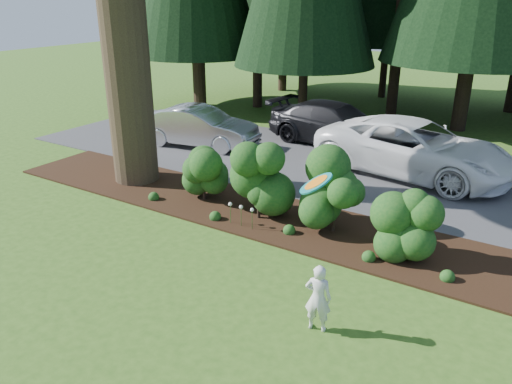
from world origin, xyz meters
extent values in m
plane|color=#315618|center=(0.00, 0.00, 0.00)|extent=(80.00, 80.00, 0.00)
cube|color=black|center=(0.00, 3.25, 0.03)|extent=(16.00, 2.50, 0.05)
cube|color=#38383A|center=(0.00, 7.50, 0.01)|extent=(22.00, 6.00, 0.03)
sphere|color=#144215|center=(-2.00, 3.20, 0.66)|extent=(1.08, 1.08, 1.08)
cylinder|color=black|center=(-2.00, 3.20, 0.15)|extent=(0.08, 0.08, 0.30)
sphere|color=#144215|center=(-0.20, 3.00, 0.94)|extent=(1.35, 1.35, 1.35)
cylinder|color=black|center=(-0.20, 3.00, 0.15)|extent=(0.08, 0.08, 0.30)
sphere|color=#144215|center=(1.60, 3.30, 0.83)|extent=(1.26, 1.26, 1.26)
cylinder|color=black|center=(1.60, 3.30, 0.15)|extent=(0.08, 0.08, 0.30)
sphere|color=#144215|center=(3.40, 3.10, 0.72)|extent=(1.17, 1.17, 1.17)
cylinder|color=black|center=(3.40, 3.10, 0.15)|extent=(0.08, 0.08, 0.30)
cylinder|color=#144215|center=(-0.60, 2.40, 0.25)|extent=(0.01, 0.01, 0.50)
sphere|color=white|center=(-0.60, 2.40, 0.52)|extent=(0.09, 0.09, 0.09)
cylinder|color=#144215|center=(-0.30, 2.40, 0.25)|extent=(0.01, 0.01, 0.50)
sphere|color=white|center=(-0.30, 2.40, 0.52)|extent=(0.09, 0.09, 0.09)
cylinder|color=#144215|center=(0.00, 2.40, 0.25)|extent=(0.01, 0.01, 0.50)
sphere|color=white|center=(0.00, 2.40, 0.52)|extent=(0.09, 0.09, 0.09)
cylinder|color=black|center=(-7.00, 14.50, 4.55)|extent=(0.50, 0.50, 9.10)
cylinder|color=black|center=(-1.00, 13.50, 4.38)|extent=(0.50, 0.50, 8.75)
imported|color=#B4B4B9|center=(-5.20, 7.05, 0.71)|extent=(4.34, 2.14, 1.37)
imported|color=white|center=(1.97, 8.11, 0.83)|extent=(6.09, 3.49, 1.60)
imported|color=black|center=(-1.26, 9.80, 0.75)|extent=(5.15, 2.49, 1.45)
imported|color=silver|center=(2.82, -0.05, 0.58)|extent=(0.48, 0.37, 1.17)
cylinder|color=#177D81|center=(2.57, 0.20, 2.39)|extent=(0.56, 0.55, 0.40)
cylinder|color=orange|center=(2.57, 0.20, 2.41)|extent=(0.39, 0.39, 0.28)
camera|label=1|loc=(5.57, -6.21, 5.07)|focal=35.00mm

